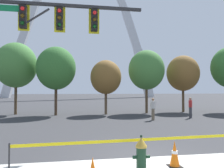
% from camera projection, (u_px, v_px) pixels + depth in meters
% --- Properties ---
extents(ground_plane, '(240.00, 240.00, 0.00)m').
position_uv_depth(ground_plane, '(142.00, 157.00, 7.32)').
color(ground_plane, '#333335').
extents(fire_hydrant, '(0.46, 0.48, 0.99)m').
position_uv_depth(fire_hydrant, '(141.00, 155.00, 5.92)').
color(fire_hydrant, black).
rests_on(fire_hydrant, ground).
extents(caution_tape_barrier, '(6.73, 0.38, 0.89)m').
position_uv_depth(caution_tape_barrier, '(141.00, 146.00, 6.18)').
color(caution_tape_barrier, '#232326').
rests_on(caution_tape_barrier, ground).
extents(traffic_cone_mid_sidewalk, '(0.36, 0.36, 0.73)m').
position_uv_depth(traffic_cone_mid_sidewalk, '(175.00, 154.00, 6.40)').
color(traffic_cone_mid_sidewalk, black).
rests_on(traffic_cone_mid_sidewalk, ground).
extents(traffic_signal_gantry, '(6.42, 0.44, 6.00)m').
position_uv_depth(traffic_signal_gantry, '(32.00, 37.00, 8.90)').
color(traffic_signal_gantry, '#232326').
rests_on(traffic_signal_gantry, ground).
extents(monument_arch, '(43.87, 2.25, 44.26)m').
position_uv_depth(monument_arch, '(81.00, 32.00, 66.32)').
color(monument_arch, silver).
rests_on(monument_arch, ground).
extents(tree_far_left, '(3.66, 3.66, 6.41)m').
position_uv_depth(tree_far_left, '(16.00, 65.00, 20.21)').
color(tree_far_left, brown).
rests_on(tree_far_left, ground).
extents(tree_left_mid, '(3.38, 3.38, 5.92)m').
position_uv_depth(tree_left_mid, '(56.00, 68.00, 19.52)').
color(tree_left_mid, '#473323').
rests_on(tree_left_mid, ground).
extents(tree_center_left, '(2.78, 2.78, 4.86)m').
position_uv_depth(tree_center_left, '(106.00, 77.00, 20.29)').
color(tree_center_left, brown).
rests_on(tree_center_left, ground).
extents(tree_center_right, '(3.39, 3.39, 5.94)m').
position_uv_depth(tree_center_right, '(146.00, 70.00, 21.32)').
color(tree_center_right, brown).
rests_on(tree_center_right, ground).
extents(tree_right_mid, '(3.21, 3.21, 5.62)m').
position_uv_depth(tree_right_mid, '(183.00, 73.00, 22.52)').
color(tree_right_mid, brown).
rests_on(tree_right_mid, ground).
extents(pedestrian_walking_left, '(0.37, 0.39, 1.59)m').
position_uv_depth(pedestrian_walking_left, '(190.00, 108.00, 17.51)').
color(pedestrian_walking_left, '#38383D').
rests_on(pedestrian_walking_left, ground).
extents(pedestrian_standing_center, '(0.31, 0.39, 1.59)m').
position_uv_depth(pedestrian_standing_center, '(153.00, 109.00, 16.25)').
color(pedestrian_standing_center, brown).
rests_on(pedestrian_standing_center, ground).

